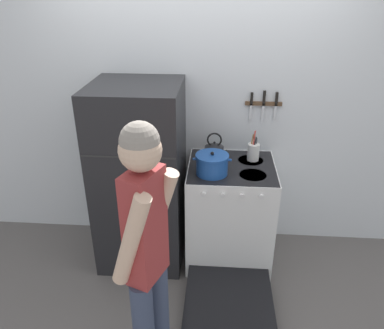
# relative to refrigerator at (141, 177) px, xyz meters

# --- Properties ---
(ground_plane) EXTENTS (14.00, 14.00, 0.00)m
(ground_plane) POSITION_rel_refrigerator_xyz_m (0.47, 0.36, -0.79)
(ground_plane) COLOR #5B5654
(wall_back) EXTENTS (10.00, 0.06, 2.55)m
(wall_back) POSITION_rel_refrigerator_xyz_m (0.47, 0.39, 0.48)
(wall_back) COLOR silver
(wall_back) RESTS_ON ground_plane
(refrigerator) EXTENTS (0.71, 0.74, 1.58)m
(refrigerator) POSITION_rel_refrigerator_xyz_m (0.00, 0.00, 0.00)
(refrigerator) COLOR black
(refrigerator) RESTS_ON ground_plane
(stove_range) EXTENTS (0.72, 1.40, 0.91)m
(stove_range) POSITION_rel_refrigerator_xyz_m (0.77, -0.02, -0.34)
(stove_range) COLOR white
(stove_range) RESTS_ON ground_plane
(dutch_oven_pot) EXTENTS (0.31, 0.26, 0.19)m
(dutch_oven_pot) POSITION_rel_refrigerator_xyz_m (0.61, -0.12, 0.20)
(dutch_oven_pot) COLOR #1E4C9E
(dutch_oven_pot) RESTS_ON stove_range
(tea_kettle) EXTENTS (0.20, 0.16, 0.24)m
(tea_kettle) POSITION_rel_refrigerator_xyz_m (0.62, 0.15, 0.19)
(tea_kettle) COLOR black
(tea_kettle) RESTS_ON stove_range
(utensil_jar) EXTENTS (0.10, 0.10, 0.27)m
(utensil_jar) POSITION_rel_refrigerator_xyz_m (0.95, 0.16, 0.19)
(utensil_jar) COLOR silver
(utensil_jar) RESTS_ON stove_range
(person) EXTENTS (0.36, 0.42, 1.73)m
(person) POSITION_rel_refrigerator_xyz_m (0.29, -1.22, 0.19)
(person) COLOR #38425B
(person) RESTS_ON ground_plane
(wall_knife_strip) EXTENTS (0.31, 0.03, 0.27)m
(wall_knife_strip) POSITION_rel_refrigerator_xyz_m (1.02, 0.34, 0.57)
(wall_knife_strip) COLOR brown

